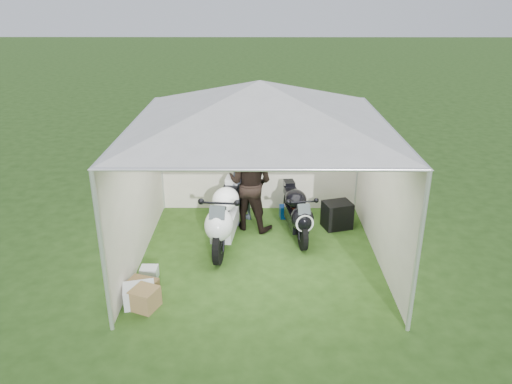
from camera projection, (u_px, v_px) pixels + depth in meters
ground at (260, 256)px, 8.60m from camera, size 80.00×80.00×0.00m
canopy_tent at (260, 108)px, 7.64m from camera, size 5.66×5.66×3.00m
motorcycle_white at (224, 215)px, 8.73m from camera, size 0.61×2.13×1.05m
motorcycle_black at (297, 212)px, 9.11m from camera, size 0.54×1.76×0.87m
paddock_stand at (288, 211)px, 9.98m from camera, size 0.36×0.25×0.25m
person_dark_jacket at (250, 183)px, 9.27m from camera, size 1.08×0.98×1.82m
person_blue_jacket at (241, 176)px, 9.47m from camera, size 0.78×0.84×1.92m
equipment_box at (337, 215)px, 9.52m from camera, size 0.61×0.54×0.51m
crate_0 at (139, 295)px, 7.24m from camera, size 0.52×0.45×0.30m
crate_1 at (145, 298)px, 7.15m from camera, size 0.46×0.46×0.31m
crate_2 at (149, 273)px, 7.90m from camera, size 0.27×0.22×0.20m
crate_3 at (143, 289)px, 7.40m from camera, size 0.49×0.42×0.28m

